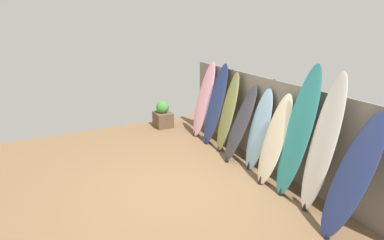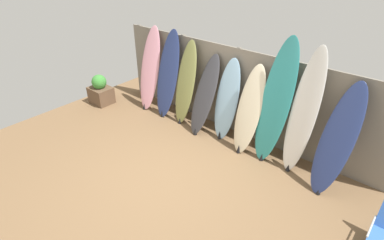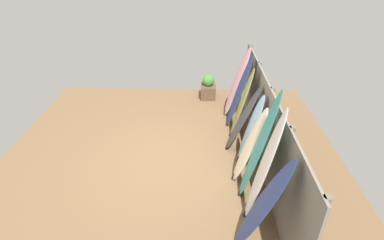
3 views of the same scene
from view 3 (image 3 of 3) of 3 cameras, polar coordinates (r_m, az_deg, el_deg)
The scene contains 12 objects.
ground at distance 6.76m, azimuth -4.16°, elevation -7.68°, with size 7.68×7.68×0.00m, color brown.
fence_back at distance 6.37m, azimuth 13.80°, elevation -1.38°, with size 6.08×0.11×1.80m.
surfboard_pink_0 at distance 8.17m, azimuth 8.50°, elevation 6.90°, with size 0.59×0.70×1.93m.
surfboard_navy_1 at distance 7.63m, azimuth 8.92°, elevation 5.17°, with size 0.57×0.58×1.95m.
surfboard_olive_2 at distance 7.19m, azimuth 9.44°, elevation 2.98°, with size 0.54×0.54×1.82m.
surfboard_charcoal_3 at distance 6.74m, azimuth 9.55°, elevation 0.05°, with size 0.53×0.74×1.63m.
surfboard_skyblue_4 at distance 6.35m, azimuth 11.00°, elevation -2.13°, with size 0.51×0.49×1.65m.
surfboard_cream_5 at distance 5.86m, azimuth 10.82°, elevation -4.97°, with size 0.49×0.60×1.67m.
surfboard_teal_6 at distance 5.34m, azimuth 12.51°, elevation -5.25°, with size 0.63×0.62×2.25m.
surfboard_white_7 at distance 4.96m, azimuth 13.49°, elevation -8.89°, with size 0.48×0.52×2.20m.
surfboard_navy_8 at distance 4.62m, azimuth 13.14°, elevation -15.79°, with size 0.58×0.79×1.79m.
planter_box at distance 9.37m, azimuth 3.10°, elevation 6.12°, with size 0.55×0.45×0.75m.
Camera 3 is at (5.30, 0.62, 4.16)m, focal length 28.00 mm.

